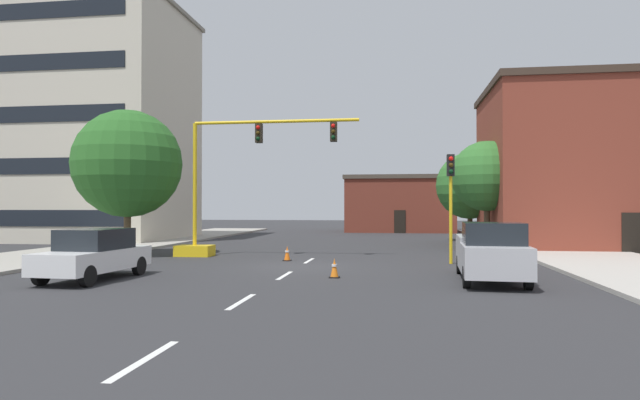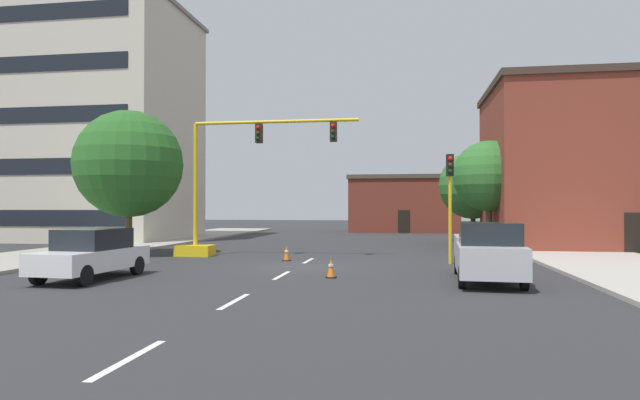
{
  "view_description": "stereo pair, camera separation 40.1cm",
  "coord_description": "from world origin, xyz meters",
  "px_view_note": "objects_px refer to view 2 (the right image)",
  "views": [
    {
      "loc": [
        4.08,
        -22.37,
        2.49
      ],
      "look_at": [
        0.21,
        4.57,
        2.84
      ],
      "focal_mm": 30.53,
      "sensor_mm": 36.0,
      "label": 1
    },
    {
      "loc": [
        4.48,
        -22.31,
        2.49
      ],
      "look_at": [
        0.21,
        4.57,
        2.84
      ],
      "focal_mm": 30.53,
      "sensor_mm": 36.0,
      "label": 2
    }
  ],
  "objects_px": {
    "sedan_white_near_left": "(92,254)",
    "traffic_light_pole_right": "(450,183)",
    "tree_left_near": "(129,164)",
    "traffic_cone_roadside_b": "(331,268)",
    "pickup_truck_silver": "(487,252)",
    "tree_right_mid": "(489,176)",
    "tree_right_far": "(473,186)",
    "traffic_signal_gantry": "(218,212)",
    "traffic_cone_roadside_a": "(287,254)"
  },
  "relations": [
    {
      "from": "traffic_cone_roadside_b",
      "to": "traffic_cone_roadside_a",
      "type": "bearing_deg",
      "value": 116.75
    },
    {
      "from": "traffic_signal_gantry",
      "to": "traffic_light_pole_right",
      "type": "bearing_deg",
      "value": -9.96
    },
    {
      "from": "traffic_light_pole_right",
      "to": "traffic_cone_roadside_b",
      "type": "relative_size",
      "value": 7.05
    },
    {
      "from": "tree_right_far",
      "to": "traffic_cone_roadside_a",
      "type": "relative_size",
      "value": 9.49
    },
    {
      "from": "traffic_cone_roadside_b",
      "to": "pickup_truck_silver",
      "type": "bearing_deg",
      "value": -1.36
    },
    {
      "from": "tree_right_far",
      "to": "tree_right_mid",
      "type": "relative_size",
      "value": 1.01
    },
    {
      "from": "tree_right_mid",
      "to": "pickup_truck_silver",
      "type": "distance_m",
      "value": 15.07
    },
    {
      "from": "tree_right_mid",
      "to": "tree_left_near",
      "type": "bearing_deg",
      "value": -159.55
    },
    {
      "from": "traffic_light_pole_right",
      "to": "pickup_truck_silver",
      "type": "height_order",
      "value": "traffic_light_pole_right"
    },
    {
      "from": "sedan_white_near_left",
      "to": "traffic_light_pole_right",
      "type": "bearing_deg",
      "value": 29.41
    },
    {
      "from": "tree_right_mid",
      "to": "traffic_cone_roadside_a",
      "type": "distance_m",
      "value": 14.1
    },
    {
      "from": "traffic_light_pole_right",
      "to": "traffic_signal_gantry",
      "type": "bearing_deg",
      "value": 170.04
    },
    {
      "from": "tree_right_far",
      "to": "traffic_cone_roadside_b",
      "type": "bearing_deg",
      "value": -108.91
    },
    {
      "from": "traffic_signal_gantry",
      "to": "sedan_white_near_left",
      "type": "relative_size",
      "value": 2.01
    },
    {
      "from": "traffic_signal_gantry",
      "to": "sedan_white_near_left",
      "type": "distance_m",
      "value": 9.28
    },
    {
      "from": "tree_left_near",
      "to": "sedan_white_near_left",
      "type": "bearing_deg",
      "value": -68.65
    },
    {
      "from": "tree_right_far",
      "to": "pickup_truck_silver",
      "type": "xyz_separation_m",
      "value": [
        -2.11,
        -21.73,
        -3.07
      ]
    },
    {
      "from": "pickup_truck_silver",
      "to": "traffic_cone_roadside_b",
      "type": "relative_size",
      "value": 8.08
    },
    {
      "from": "sedan_white_near_left",
      "to": "traffic_cone_roadside_b",
      "type": "distance_m",
      "value": 8.27
    },
    {
      "from": "traffic_light_pole_right",
      "to": "pickup_truck_silver",
      "type": "bearing_deg",
      "value": -82.02
    },
    {
      "from": "traffic_light_pole_right",
      "to": "sedan_white_near_left",
      "type": "relative_size",
      "value": 1.04
    },
    {
      "from": "tree_right_far",
      "to": "tree_right_mid",
      "type": "xyz_separation_m",
      "value": [
        0.07,
        -7.2,
        0.28
      ]
    },
    {
      "from": "traffic_light_pole_right",
      "to": "sedan_white_near_left",
      "type": "distance_m",
      "value": 14.7
    },
    {
      "from": "sedan_white_near_left",
      "to": "traffic_cone_roadside_a",
      "type": "distance_m",
      "value": 9.05
    },
    {
      "from": "pickup_truck_silver",
      "to": "traffic_cone_roadside_a",
      "type": "bearing_deg",
      "value": 144.53
    },
    {
      "from": "traffic_cone_roadside_a",
      "to": "tree_right_mid",
      "type": "bearing_deg",
      "value": 40.17
    },
    {
      "from": "traffic_signal_gantry",
      "to": "tree_left_near",
      "type": "xyz_separation_m",
      "value": [
        -4.78,
        -0.09,
        2.47
      ]
    },
    {
      "from": "tree_right_far",
      "to": "traffic_cone_roadside_b",
      "type": "distance_m",
      "value": 23.14
    },
    {
      "from": "tree_left_near",
      "to": "traffic_cone_roadside_a",
      "type": "distance_m",
      "value": 9.9
    },
    {
      "from": "tree_right_mid",
      "to": "traffic_cone_roadside_a",
      "type": "height_order",
      "value": "tree_right_mid"
    },
    {
      "from": "traffic_signal_gantry",
      "to": "sedan_white_near_left",
      "type": "height_order",
      "value": "traffic_signal_gantry"
    },
    {
      "from": "traffic_light_pole_right",
      "to": "tree_left_near",
      "type": "bearing_deg",
      "value": 173.29
    },
    {
      "from": "tree_left_near",
      "to": "tree_right_mid",
      "type": "height_order",
      "value": "tree_left_near"
    },
    {
      "from": "tree_left_near",
      "to": "sedan_white_near_left",
      "type": "relative_size",
      "value": 1.63
    },
    {
      "from": "tree_left_near",
      "to": "tree_right_mid",
      "type": "distance_m",
      "value": 20.35
    },
    {
      "from": "pickup_truck_silver",
      "to": "sedan_white_near_left",
      "type": "xyz_separation_m",
      "value": [
        -13.37,
        -1.57,
        -0.09
      ]
    },
    {
      "from": "tree_left_near",
      "to": "traffic_cone_roadside_b",
      "type": "bearing_deg",
      "value": -32.21
    },
    {
      "from": "tree_left_near",
      "to": "sedan_white_near_left",
      "type": "xyz_separation_m",
      "value": [
        3.52,
        -8.99,
        -3.83
      ]
    },
    {
      "from": "traffic_signal_gantry",
      "to": "pickup_truck_silver",
      "type": "xyz_separation_m",
      "value": [
        12.1,
        -7.52,
        -1.28
      ]
    },
    {
      "from": "traffic_signal_gantry",
      "to": "pickup_truck_silver",
      "type": "height_order",
      "value": "traffic_signal_gantry"
    },
    {
      "from": "tree_left_near",
      "to": "pickup_truck_silver",
      "type": "relative_size",
      "value": 1.36
    },
    {
      "from": "tree_right_far",
      "to": "traffic_cone_roadside_b",
      "type": "xyz_separation_m",
      "value": [
        -7.4,
        -21.61,
        -3.71
      ]
    },
    {
      "from": "pickup_truck_silver",
      "to": "traffic_cone_roadside_b",
      "type": "height_order",
      "value": "pickup_truck_silver"
    },
    {
      "from": "traffic_signal_gantry",
      "to": "pickup_truck_silver",
      "type": "relative_size",
      "value": 1.68
    },
    {
      "from": "traffic_signal_gantry",
      "to": "tree_left_near",
      "type": "height_order",
      "value": "tree_left_near"
    },
    {
      "from": "traffic_signal_gantry",
      "to": "traffic_light_pole_right",
      "type": "xyz_separation_m",
      "value": [
        11.32,
        -1.99,
        1.27
      ]
    },
    {
      "from": "tree_right_mid",
      "to": "pickup_truck_silver",
      "type": "xyz_separation_m",
      "value": [
        -2.18,
        -14.53,
        -3.35
      ]
    },
    {
      "from": "traffic_light_pole_right",
      "to": "pickup_truck_silver",
      "type": "relative_size",
      "value": 0.87
    },
    {
      "from": "traffic_signal_gantry",
      "to": "traffic_cone_roadside_b",
      "type": "relative_size",
      "value": 13.6
    },
    {
      "from": "traffic_light_pole_right",
      "to": "tree_right_far",
      "type": "relative_size",
      "value": 0.74
    }
  ]
}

